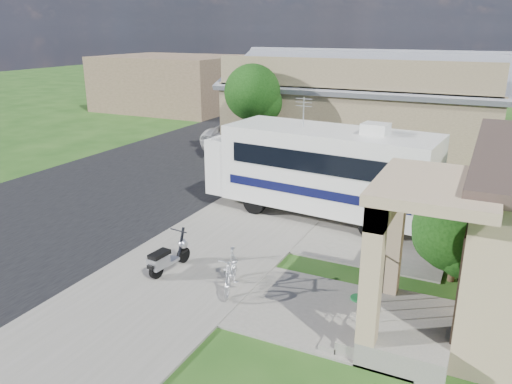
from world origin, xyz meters
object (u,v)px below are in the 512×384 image
at_px(bicycle, 231,273).
at_px(garden_hose, 358,302).
at_px(scooter, 167,258).
at_px(shrub, 461,225).
at_px(van, 292,108).
at_px(pickup_truck, 248,132).
at_px(motorhome, 321,168).

relative_size(bicycle, garden_hose, 4.23).
bearing_deg(garden_hose, scooter, -172.85).
bearing_deg(shrub, van, 122.39).
distance_m(pickup_truck, van, 7.69).
distance_m(van, garden_hose, 23.11).
relative_size(bicycle, van, 0.25).
distance_m(motorhome, bicycle, 5.88).
height_order(scooter, bicycle, scooter).
distance_m(motorhome, scooter, 6.17).
relative_size(motorhome, scooter, 5.13).
bearing_deg(scooter, garden_hose, 12.92).
xyz_separation_m(bicycle, pickup_truck, (-6.46, 13.85, 0.32)).
bearing_deg(motorhome, garden_hose, -56.66).
bearing_deg(shrub, bicycle, -148.65).
height_order(motorhome, shrub, motorhome).
xyz_separation_m(pickup_truck, garden_hose, (9.36, -13.16, -0.71)).
height_order(motorhome, scooter, motorhome).
height_order(shrub, bicycle, shrub).
relative_size(pickup_truck, van, 0.89).
bearing_deg(garden_hose, motorhome, 117.86).
bearing_deg(pickup_truck, scooter, 111.88).
bearing_deg(pickup_truck, motorhome, 133.03).
bearing_deg(van, garden_hose, -66.48).
distance_m(motorhome, van, 17.37).
bearing_deg(van, motorhome, -67.23).
xyz_separation_m(bicycle, garden_hose, (2.90, 0.69, -0.39)).
bearing_deg(pickup_truck, van, -81.94).
distance_m(shrub, pickup_truck, 15.68).
bearing_deg(motorhome, shrub, -26.92).
xyz_separation_m(motorhome, garden_hose, (2.68, -5.07, -1.56)).
distance_m(scooter, pickup_truck, 14.51).
bearing_deg(motorhome, scooter, -104.86).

